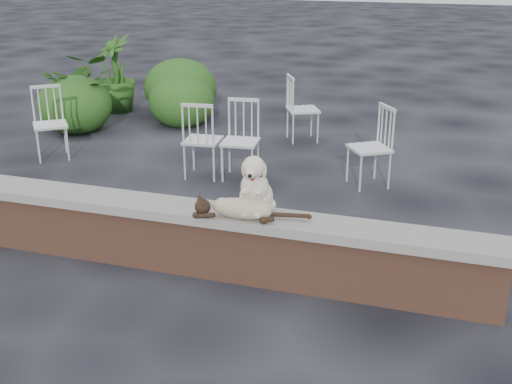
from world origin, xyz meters
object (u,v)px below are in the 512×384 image
(chair_b, at_px, (240,141))
(potted_plant_a, at_px, (84,91))
(cat, at_px, (241,207))
(potted_plant_b, at_px, (115,73))
(dog, at_px, (256,182))
(chair_a, at_px, (50,123))
(chair_e, at_px, (303,108))
(chair_c, at_px, (203,139))
(chair_d, at_px, (369,147))

(chair_b, relative_size, potted_plant_a, 0.79)
(cat, distance_m, potted_plant_b, 6.43)
(dog, relative_size, chair_b, 0.56)
(potted_plant_b, bearing_deg, chair_a, -79.04)
(chair_e, distance_m, potted_plant_b, 3.53)
(dog, xyz_separation_m, potted_plant_b, (-4.06, 4.90, -0.20))
(chair_c, height_order, potted_plant_a, potted_plant_a)
(chair_d, distance_m, chair_e, 2.00)
(cat, xyz_separation_m, chair_b, (-0.86, 2.45, -0.20))
(potted_plant_b, bearing_deg, potted_plant_a, -83.58)
(chair_b, xyz_separation_m, potted_plant_b, (-3.13, 2.60, 0.17))
(chair_a, relative_size, chair_d, 1.00)
(potted_plant_a, bearing_deg, chair_a, -75.40)
(potted_plant_a, bearing_deg, chair_b, -25.37)
(dog, height_order, chair_a, dog)
(potted_plant_a, distance_m, potted_plant_b, 1.19)
(chair_c, xyz_separation_m, potted_plant_a, (-2.54, 1.49, 0.12))
(chair_a, bearing_deg, potted_plant_b, 62.77)
(dog, relative_size, chair_e, 0.56)
(chair_a, height_order, chair_e, same)
(chair_c, bearing_deg, cat, 112.82)
(dog, distance_m, potted_plant_a, 5.42)
(cat, relative_size, chair_a, 1.18)
(cat, xyz_separation_m, chair_c, (-1.31, 2.39, -0.20))
(dog, xyz_separation_m, chair_b, (-0.94, 2.30, -0.37))
(chair_a, distance_m, chair_d, 4.13)
(dog, xyz_separation_m, potted_plant_a, (-3.93, 3.72, -0.25))
(chair_b, bearing_deg, chair_e, 73.76)
(dog, relative_size, cat, 0.47)
(dog, height_order, chair_e, dog)
(dog, relative_size, potted_plant_b, 0.41)
(dog, xyz_separation_m, chair_c, (-1.39, 2.24, -0.37))
(chair_b, xyz_separation_m, potted_plant_a, (-2.99, 1.42, 0.12))
(chair_d, bearing_deg, potted_plant_a, -139.05)
(chair_d, bearing_deg, potted_plant_b, -151.28)
(cat, distance_m, chair_d, 2.75)
(chair_c, relative_size, potted_plant_b, 0.73)
(chair_b, xyz_separation_m, chair_d, (1.50, 0.21, 0.00))
(dog, distance_m, chair_c, 2.66)
(chair_a, bearing_deg, chair_e, -6.31)
(chair_c, bearing_deg, chair_a, -7.44)
(chair_b, distance_m, chair_a, 2.62)
(chair_b, xyz_separation_m, chair_e, (0.32, 1.82, 0.00))
(cat, bearing_deg, chair_c, 112.32)
(dog, xyz_separation_m, chair_a, (-3.56, 2.29, -0.37))
(chair_c, bearing_deg, potted_plant_a, -36.27)
(chair_d, bearing_deg, chair_c, -115.93)
(cat, relative_size, chair_d, 1.18)
(chair_b, distance_m, potted_plant_b, 4.07)
(chair_b, xyz_separation_m, chair_c, (-0.45, -0.07, 0.00))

